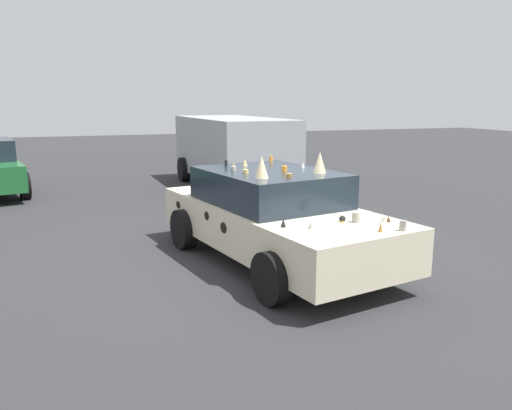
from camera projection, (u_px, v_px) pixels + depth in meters
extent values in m
plane|color=#2D2D30|center=(275.00, 261.00, 7.69)|extent=(60.00, 60.00, 0.00)
cube|color=beige|center=(275.00, 224.00, 7.57)|extent=(4.65, 2.59, 0.61)
cube|color=#1E2833|center=(269.00, 187.00, 7.60)|extent=(2.42, 2.02, 0.49)
cylinder|color=black|center=(384.00, 255.00, 6.93)|extent=(0.68, 0.34, 0.65)
cylinder|color=black|center=(272.00, 278.00, 6.02)|extent=(0.68, 0.34, 0.65)
cylinder|color=black|center=(277.00, 216.00, 9.22)|extent=(0.68, 0.34, 0.65)
cylinder|color=black|center=(184.00, 229.00, 8.31)|extent=(0.68, 0.34, 0.65)
ellipsoid|color=black|center=(275.00, 200.00, 9.19)|extent=(0.10, 0.04, 0.11)
ellipsoid|color=black|center=(367.00, 240.00, 7.18)|extent=(0.12, 0.04, 0.12)
ellipsoid|color=black|center=(206.00, 216.00, 7.51)|extent=(0.15, 0.05, 0.13)
ellipsoid|color=black|center=(287.00, 212.00, 8.87)|extent=(0.13, 0.04, 0.15)
ellipsoid|color=black|center=(387.00, 242.00, 6.83)|extent=(0.13, 0.05, 0.14)
ellipsoid|color=black|center=(288.00, 204.00, 8.83)|extent=(0.16, 0.05, 0.10)
ellipsoid|color=black|center=(178.00, 205.00, 8.46)|extent=(0.18, 0.05, 0.12)
ellipsoid|color=black|center=(268.00, 203.00, 9.41)|extent=(0.12, 0.04, 0.08)
ellipsoid|color=black|center=(359.00, 233.00, 7.30)|extent=(0.18, 0.05, 0.13)
ellipsoid|color=black|center=(223.00, 228.00, 7.05)|extent=(0.18, 0.05, 0.16)
cylinder|color=gray|center=(403.00, 226.00, 5.99)|extent=(0.09, 0.09, 0.13)
cylinder|color=gray|center=(356.00, 217.00, 6.40)|extent=(0.13, 0.13, 0.13)
cone|color=#A87A38|center=(381.00, 227.00, 5.93)|extent=(0.08, 0.08, 0.12)
sphere|color=black|center=(356.00, 219.00, 6.42)|extent=(0.09, 0.09, 0.09)
sphere|color=black|center=(342.00, 219.00, 6.43)|extent=(0.08, 0.08, 0.08)
cone|color=black|center=(283.00, 223.00, 6.16)|extent=(0.07, 0.07, 0.11)
cone|color=#51381E|center=(389.00, 219.00, 6.42)|extent=(0.09, 0.09, 0.08)
cone|color=gray|center=(311.00, 225.00, 6.10)|extent=(0.09, 0.09, 0.08)
cone|color=orange|center=(342.00, 218.00, 6.41)|extent=(0.07, 0.07, 0.10)
cylinder|color=silver|center=(384.00, 219.00, 6.42)|extent=(0.08, 0.08, 0.07)
cylinder|color=orange|center=(271.00, 159.00, 8.57)|extent=(0.07, 0.07, 0.11)
cylinder|color=#A87A38|center=(289.00, 175.00, 6.88)|extent=(0.10, 0.10, 0.05)
cylinder|color=orange|center=(284.00, 169.00, 7.40)|extent=(0.09, 0.09, 0.09)
cylinder|color=gray|center=(233.00, 169.00, 7.46)|extent=(0.11, 0.11, 0.08)
cone|color=orange|center=(234.00, 165.00, 7.72)|extent=(0.06, 0.06, 0.10)
cylinder|color=tan|center=(246.00, 171.00, 7.23)|extent=(0.08, 0.08, 0.06)
cone|color=silver|center=(303.00, 165.00, 7.84)|extent=(0.08, 0.08, 0.09)
cone|color=tan|center=(245.00, 162.00, 8.07)|extent=(0.11, 0.11, 0.11)
cylinder|color=black|center=(226.00, 163.00, 7.99)|extent=(0.06, 0.06, 0.10)
cone|color=beige|center=(320.00, 162.00, 7.27)|extent=(0.19, 0.19, 0.31)
cone|color=beige|center=(262.00, 167.00, 6.78)|extent=(0.19, 0.19, 0.31)
cube|color=#9EA3A8|center=(232.00, 147.00, 14.13)|extent=(5.08, 2.24, 1.63)
cube|color=#1E2833|center=(256.00, 140.00, 12.47)|extent=(0.20, 1.78, 0.59)
cylinder|color=black|center=(288.00, 179.00, 13.30)|extent=(0.73, 0.27, 0.72)
cylinder|color=black|center=(214.00, 184.00, 12.54)|extent=(0.73, 0.27, 0.72)
cylinder|color=black|center=(247.00, 166.00, 16.02)|extent=(0.73, 0.27, 0.72)
cylinder|color=black|center=(184.00, 169.00, 15.26)|extent=(0.73, 0.27, 0.72)
cylinder|color=black|center=(11.00, 173.00, 14.68)|extent=(0.70, 0.36, 0.67)
cylinder|color=black|center=(25.00, 186.00, 12.47)|extent=(0.70, 0.36, 0.67)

